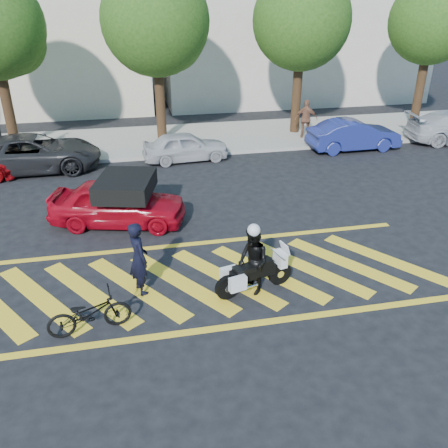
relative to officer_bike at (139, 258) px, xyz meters
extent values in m
plane|color=black|center=(1.59, 0.15, -0.91)|extent=(90.00, 90.00, 0.00)
cube|color=#9E998E|center=(1.59, 12.15, -0.83)|extent=(60.00, 5.00, 0.15)
cube|color=yellow|center=(-2.31, 0.15, -0.90)|extent=(2.43, 3.21, 0.01)
cube|color=yellow|center=(-1.21, 0.15, -0.90)|extent=(2.43, 3.21, 0.01)
cube|color=yellow|center=(-0.11, 0.15, -0.90)|extent=(2.43, 3.21, 0.01)
cube|color=yellow|center=(0.99, 0.15, -0.90)|extent=(2.43, 3.21, 0.01)
cube|color=yellow|center=(2.09, 0.15, -0.90)|extent=(2.43, 3.21, 0.01)
cube|color=yellow|center=(3.19, 0.15, -0.90)|extent=(2.43, 3.21, 0.01)
cube|color=yellow|center=(4.29, 0.15, -0.90)|extent=(2.43, 3.21, 0.01)
cube|color=yellow|center=(5.39, 0.15, -0.90)|extent=(2.43, 3.21, 0.01)
cube|color=yellow|center=(6.49, 0.15, -0.90)|extent=(2.43, 3.21, 0.01)
cube|color=yellow|center=(1.59, -1.75, -0.90)|extent=(12.00, 0.20, 0.01)
cube|color=yellow|center=(1.59, 2.05, -0.90)|extent=(12.00, 0.20, 0.01)
cube|color=beige|center=(-6.41, 21.15, 4.09)|extent=(16.00, 8.00, 10.00)
cube|color=beige|center=(10.59, 21.15, 4.59)|extent=(16.00, 8.00, 11.00)
cylinder|color=black|center=(-4.91, 12.15, 1.09)|extent=(0.44, 0.44, 4.00)
sphere|color=#244913|center=(-4.31, 12.45, 3.62)|extent=(2.73, 2.73, 2.73)
cylinder|color=black|center=(1.59, 12.15, 1.09)|extent=(0.44, 0.44, 4.00)
sphere|color=#244913|center=(1.59, 12.15, 4.36)|extent=(4.60, 4.60, 4.60)
sphere|color=#244913|center=(2.19, 12.45, 3.67)|extent=(2.99, 2.99, 2.99)
cylinder|color=black|center=(8.09, 12.15, 1.09)|extent=(0.44, 0.44, 4.00)
sphere|color=#244913|center=(8.09, 12.15, 4.30)|extent=(4.40, 4.40, 4.40)
sphere|color=#244913|center=(8.69, 12.45, 3.64)|extent=(2.86, 2.86, 2.86)
cylinder|color=black|center=(14.59, 12.15, 1.09)|extent=(0.44, 0.44, 4.00)
sphere|color=#244913|center=(14.59, 12.15, 4.19)|extent=(4.00, 4.00, 4.00)
sphere|color=#244913|center=(15.19, 12.45, 3.59)|extent=(2.60, 2.60, 2.60)
imported|color=black|center=(0.00, 0.00, 0.00)|extent=(0.63, 0.77, 1.81)
imported|color=black|center=(-1.11, -1.27, -0.45)|extent=(1.81, 0.89, 0.91)
cylinder|color=black|center=(1.96, -0.71, -0.61)|extent=(0.61, 0.27, 0.60)
cylinder|color=silver|center=(1.96, -0.71, -0.61)|extent=(0.21, 0.18, 0.18)
cylinder|color=black|center=(3.32, -0.36, -0.61)|extent=(0.61, 0.27, 0.60)
cylinder|color=silver|center=(3.32, -0.36, -0.61)|extent=(0.21, 0.18, 0.18)
cube|color=black|center=(2.60, -0.55, -0.38)|extent=(1.15, 0.50, 0.27)
cube|color=black|center=(2.86, -0.48, -0.20)|extent=(0.46, 0.36, 0.20)
cube|color=black|center=(2.38, -0.60, -0.22)|extent=(0.56, 0.42, 0.11)
cube|color=silver|center=(3.32, -0.36, -0.20)|extent=(0.28, 0.42, 0.36)
cube|color=silver|center=(2.04, -0.44, -0.41)|extent=(0.43, 0.26, 0.34)
cube|color=silver|center=(2.15, -0.90, -0.41)|extent=(0.43, 0.26, 0.34)
imported|color=black|center=(2.59, -0.53, -0.08)|extent=(0.80, 0.93, 1.65)
imported|color=#A60717|center=(-0.46, 3.80, -0.22)|extent=(4.33, 2.59, 1.38)
imported|color=black|center=(-3.67, 9.32, -0.20)|extent=(5.15, 2.44, 1.42)
imported|color=#B9B9BD|center=(2.32, 9.31, -0.31)|extent=(3.62, 1.65, 1.20)
imported|color=navy|center=(9.81, 9.25, -0.24)|extent=(4.10, 1.52, 1.34)
imported|color=brown|center=(8.21, 10.99, 0.13)|extent=(1.12, 0.74, 1.78)
camera|label=1|loc=(0.02, -9.65, 5.61)|focal=38.00mm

